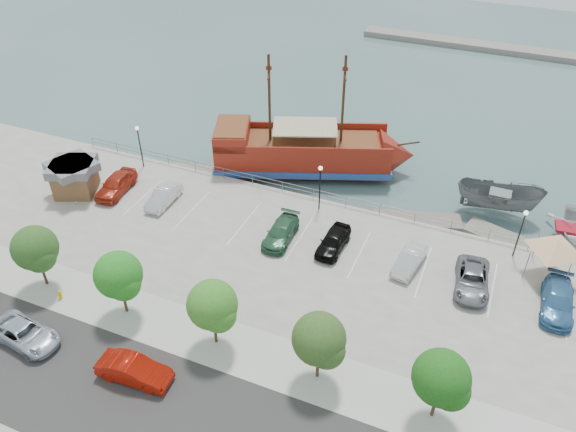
% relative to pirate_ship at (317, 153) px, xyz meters
% --- Properties ---
extents(ground, '(160.00, 160.00, 0.00)m').
position_rel_pirate_ship_xyz_m(ground, '(2.89, -13.69, -2.05)').
color(ground, '#395554').
extents(street, '(100.00, 8.00, 0.04)m').
position_rel_pirate_ship_xyz_m(street, '(2.89, -29.69, -1.04)').
color(street, '#332F2F').
rests_on(street, land_slab).
extents(sidewalk, '(100.00, 4.00, 0.05)m').
position_rel_pirate_ship_xyz_m(sidewalk, '(2.89, -23.69, -1.04)').
color(sidewalk, '#BCBAB1').
rests_on(sidewalk, land_slab).
extents(seawall_railing, '(50.00, 0.06, 1.00)m').
position_rel_pirate_ship_xyz_m(seawall_railing, '(2.89, -5.89, -0.53)').
color(seawall_railing, slate).
rests_on(seawall_railing, land_slab).
extents(far_shore, '(40.00, 3.00, 0.80)m').
position_rel_pirate_ship_xyz_m(far_shore, '(12.89, 41.31, -1.65)').
color(far_shore, gray).
rests_on(far_shore, ground).
extents(pirate_ship, '(19.70, 11.72, 12.26)m').
position_rel_pirate_ship_xyz_m(pirate_ship, '(0.00, 0.00, 0.00)').
color(pirate_ship, maroon).
rests_on(pirate_ship, ground).
extents(patrol_boat, '(7.47, 3.33, 2.81)m').
position_rel_pirate_ship_xyz_m(patrol_boat, '(17.04, -0.48, -0.65)').
color(patrol_boat, slate).
rests_on(patrol_boat, ground).
extents(dock_west, '(6.64, 3.73, 0.37)m').
position_rel_pirate_ship_xyz_m(dock_west, '(-10.26, -4.49, -1.87)').
color(dock_west, gray).
rests_on(dock_west, ground).
extents(dock_mid, '(7.89, 4.29, 0.43)m').
position_rel_pirate_ship_xyz_m(dock_mid, '(10.89, -4.49, -1.84)').
color(dock_mid, slate).
rests_on(dock_mid, ground).
extents(dock_east, '(8.13, 4.41, 0.45)m').
position_rel_pirate_ship_xyz_m(dock_east, '(18.78, -4.49, -1.83)').
color(dock_east, slate).
rests_on(dock_east, ground).
extents(shed, '(4.77, 4.77, 3.00)m').
position_rel_pirate_ship_xyz_m(shed, '(-18.04, -13.13, 0.55)').
color(shed, brown).
rests_on(shed, land_slab).
extents(canopy_tent, '(5.13, 5.13, 3.66)m').
position_rel_pirate_ship_xyz_m(canopy_tent, '(21.36, -8.36, 2.13)').
color(canopy_tent, slate).
rests_on(canopy_tent, land_slab).
extents(street_van, '(5.16, 2.81, 1.37)m').
position_rel_pirate_ship_xyz_m(street_van, '(-9.48, -28.43, -0.37)').
color(street_van, '#A8B1C0').
rests_on(street_van, street).
extents(street_sedan, '(4.75, 1.97, 1.53)m').
position_rel_pirate_ship_xyz_m(street_sedan, '(-1.23, -28.13, -0.29)').
color(street_sedan, '#A31306').
rests_on(street_sedan, street).
extents(fire_hydrant, '(0.26, 0.26, 0.76)m').
position_rel_pirate_ship_xyz_m(fire_hydrant, '(-10.13, -24.49, -0.64)').
color(fire_hydrant, '#E5AB00').
rests_on(fire_hydrant, sidewalk).
extents(lamp_post_left, '(0.36, 0.36, 4.28)m').
position_rel_pirate_ship_xyz_m(lamp_post_left, '(-15.11, -7.19, 1.89)').
color(lamp_post_left, black).
rests_on(lamp_post_left, land_slab).
extents(lamp_post_mid, '(0.36, 0.36, 4.28)m').
position_rel_pirate_ship_xyz_m(lamp_post_mid, '(2.89, -7.19, 1.89)').
color(lamp_post_mid, black).
rests_on(lamp_post_mid, land_slab).
extents(lamp_post_right, '(0.36, 0.36, 4.28)m').
position_rel_pirate_ship_xyz_m(lamp_post_right, '(18.89, -7.19, 1.89)').
color(lamp_post_right, black).
rests_on(lamp_post_right, land_slab).
extents(tree_b, '(3.30, 3.20, 5.00)m').
position_rel_pirate_ship_xyz_m(tree_b, '(-11.96, -23.76, 2.24)').
color(tree_b, '#473321').
rests_on(tree_b, sidewalk).
extents(tree_c, '(3.30, 3.20, 5.00)m').
position_rel_pirate_ship_xyz_m(tree_c, '(-4.96, -23.76, 2.24)').
color(tree_c, '#473321').
rests_on(tree_c, sidewalk).
extents(tree_d, '(3.30, 3.20, 5.00)m').
position_rel_pirate_ship_xyz_m(tree_d, '(2.04, -23.76, 2.24)').
color(tree_d, '#473321').
rests_on(tree_d, sidewalk).
extents(tree_e, '(3.30, 3.20, 5.00)m').
position_rel_pirate_ship_xyz_m(tree_e, '(9.04, -23.76, 2.24)').
color(tree_e, '#473321').
rests_on(tree_e, sidewalk).
extents(tree_f, '(3.30, 3.20, 5.00)m').
position_rel_pirate_ship_xyz_m(tree_f, '(16.04, -23.76, 2.24)').
color(tree_f, '#473321').
rests_on(tree_f, sidewalk).
extents(parked_car_a, '(2.46, 5.08, 1.67)m').
position_rel_pirate_ship_xyz_m(parked_car_a, '(-14.74, -11.79, -0.22)').
color(parked_car_a, '#B02D18').
rests_on(parked_car_a, land_slab).
extents(parked_car_b, '(1.59, 4.27, 1.40)m').
position_rel_pirate_ship_xyz_m(parked_car_b, '(-9.87, -11.65, -0.35)').
color(parked_car_b, silver).
rests_on(parked_car_b, land_slab).
extents(parked_car_d, '(2.14, 4.83, 1.38)m').
position_rel_pirate_ship_xyz_m(parked_car_d, '(1.52, -12.29, -0.36)').
color(parked_car_d, '#2D5D3E').
rests_on(parked_car_d, land_slab).
extents(parked_car_e, '(1.93, 4.45, 1.50)m').
position_rel_pirate_ship_xyz_m(parked_car_e, '(5.75, -11.77, -0.31)').
color(parked_car_e, black).
rests_on(parked_car_e, land_slab).
extents(parked_car_f, '(2.08, 4.32, 1.36)m').
position_rel_pirate_ship_xyz_m(parked_car_f, '(11.73, -11.63, -0.37)').
color(parked_car_f, silver).
rests_on(parked_car_f, land_slab).
extents(parked_car_g, '(2.88, 5.31, 1.41)m').
position_rel_pirate_ship_xyz_m(parked_car_g, '(16.38, -12.04, -0.35)').
color(parked_car_g, slate).
rests_on(parked_car_g, land_slab).
extents(parked_car_h, '(2.15, 5.18, 1.50)m').
position_rel_pirate_ship_xyz_m(parked_car_h, '(22.09, -11.97, -0.30)').
color(parked_car_h, teal).
rests_on(parked_car_h, land_slab).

